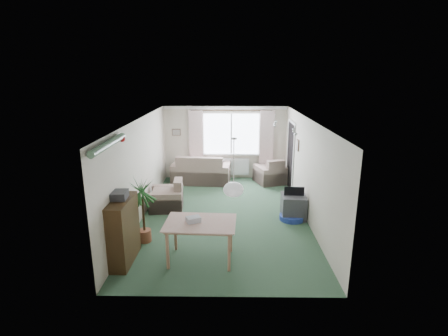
{
  "coord_description": "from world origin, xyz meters",
  "views": [
    {
      "loc": [
        0.11,
        -8.06,
        3.46
      ],
      "look_at": [
        0.0,
        0.3,
        1.15
      ],
      "focal_mm": 28.0,
      "sensor_mm": 36.0,
      "label": 1
    }
  ],
  "objects_px": {
    "dining_table": "(201,242)",
    "tv_cube": "(293,206)",
    "armchair_left": "(166,194)",
    "houseplant": "(143,211)",
    "sofa": "(201,168)",
    "coffee_table": "(215,176)",
    "bookshelf": "(123,231)",
    "armchair_corner": "(271,170)",
    "pet_bed": "(292,217)"
  },
  "relations": [
    {
      "from": "sofa",
      "to": "tv_cube",
      "type": "relative_size",
      "value": 2.9
    },
    {
      "from": "dining_table",
      "to": "tv_cube",
      "type": "bearing_deg",
      "value": 44.03
    },
    {
      "from": "armchair_left",
      "to": "bookshelf",
      "type": "bearing_deg",
      "value": -12.15
    },
    {
      "from": "houseplant",
      "to": "tv_cube",
      "type": "relative_size",
      "value": 2.19
    },
    {
      "from": "bookshelf",
      "to": "tv_cube",
      "type": "xyz_separation_m",
      "value": [
        3.54,
        2.09,
        -0.33
      ]
    },
    {
      "from": "sofa",
      "to": "coffee_table",
      "type": "height_order",
      "value": "sofa"
    },
    {
      "from": "coffee_table",
      "to": "bookshelf",
      "type": "bearing_deg",
      "value": -107.12
    },
    {
      "from": "coffee_table",
      "to": "tv_cube",
      "type": "xyz_separation_m",
      "value": [
        2.03,
        -2.83,
        0.08
      ]
    },
    {
      "from": "armchair_corner",
      "to": "armchair_left",
      "type": "xyz_separation_m",
      "value": [
        -2.98,
        -2.26,
        -0.02
      ]
    },
    {
      "from": "bookshelf",
      "to": "sofa",
      "type": "bearing_deg",
      "value": 78.88
    },
    {
      "from": "sofa",
      "to": "pet_bed",
      "type": "height_order",
      "value": "sofa"
    },
    {
      "from": "armchair_left",
      "to": "bookshelf",
      "type": "xyz_separation_m",
      "value": [
        -0.34,
        -2.63,
        0.22
      ]
    },
    {
      "from": "houseplant",
      "to": "pet_bed",
      "type": "relative_size",
      "value": 2.32
    },
    {
      "from": "tv_cube",
      "to": "coffee_table",
      "type": "bearing_deg",
      "value": 127.97
    },
    {
      "from": "armchair_corner",
      "to": "dining_table",
      "type": "height_order",
      "value": "armchair_corner"
    },
    {
      "from": "houseplant",
      "to": "pet_bed",
      "type": "height_order",
      "value": "houseplant"
    },
    {
      "from": "bookshelf",
      "to": "dining_table",
      "type": "height_order",
      "value": "bookshelf"
    },
    {
      "from": "sofa",
      "to": "pet_bed",
      "type": "relative_size",
      "value": 3.08
    },
    {
      "from": "armchair_left",
      "to": "dining_table",
      "type": "relative_size",
      "value": 0.72
    },
    {
      "from": "bookshelf",
      "to": "pet_bed",
      "type": "relative_size",
      "value": 2.06
    },
    {
      "from": "tv_cube",
      "to": "armchair_left",
      "type": "bearing_deg",
      "value": 172.69
    },
    {
      "from": "armchair_left",
      "to": "houseplant",
      "type": "distance_m",
      "value": 1.87
    },
    {
      "from": "houseplant",
      "to": "sofa",
      "type": "bearing_deg",
      "value": 77.92
    },
    {
      "from": "pet_bed",
      "to": "armchair_corner",
      "type": "bearing_deg",
      "value": 93.4
    },
    {
      "from": "sofa",
      "to": "houseplant",
      "type": "bearing_deg",
      "value": 82.25
    },
    {
      "from": "armchair_left",
      "to": "tv_cube",
      "type": "distance_m",
      "value": 3.25
    },
    {
      "from": "sofa",
      "to": "bookshelf",
      "type": "relative_size",
      "value": 1.49
    },
    {
      "from": "bookshelf",
      "to": "tv_cube",
      "type": "bearing_deg",
      "value": 31.74
    },
    {
      "from": "coffee_table",
      "to": "bookshelf",
      "type": "relative_size",
      "value": 0.73
    },
    {
      "from": "sofa",
      "to": "tv_cube",
      "type": "bearing_deg",
      "value": 135.46
    },
    {
      "from": "bookshelf",
      "to": "tv_cube",
      "type": "relative_size",
      "value": 1.94
    },
    {
      "from": "armchair_corner",
      "to": "coffee_table",
      "type": "xyz_separation_m",
      "value": [
        -1.8,
        0.02,
        -0.2
      ]
    },
    {
      "from": "armchair_corner",
      "to": "armchair_left",
      "type": "bearing_deg",
      "value": 18.32
    },
    {
      "from": "dining_table",
      "to": "pet_bed",
      "type": "height_order",
      "value": "dining_table"
    },
    {
      "from": "coffee_table",
      "to": "bookshelf",
      "type": "distance_m",
      "value": 5.16
    },
    {
      "from": "coffee_table",
      "to": "tv_cube",
      "type": "bearing_deg",
      "value": -54.34
    },
    {
      "from": "sofa",
      "to": "houseplant",
      "type": "distance_m",
      "value": 4.22
    },
    {
      "from": "coffee_table",
      "to": "houseplant",
      "type": "distance_m",
      "value": 4.36
    },
    {
      "from": "tv_cube",
      "to": "bookshelf",
      "type": "bearing_deg",
      "value": -147.15
    },
    {
      "from": "sofa",
      "to": "houseplant",
      "type": "xyz_separation_m",
      "value": [
        -0.88,
        -4.13,
        0.23
      ]
    },
    {
      "from": "bookshelf",
      "to": "pet_bed",
      "type": "height_order",
      "value": "bookshelf"
    },
    {
      "from": "armchair_corner",
      "to": "bookshelf",
      "type": "xyz_separation_m",
      "value": [
        -3.32,
        -4.89,
        0.21
      ]
    },
    {
      "from": "dining_table",
      "to": "armchair_corner",
      "type": "bearing_deg",
      "value": 68.74
    },
    {
      "from": "coffee_table",
      "to": "bookshelf",
      "type": "xyz_separation_m",
      "value": [
        -1.51,
        -4.91,
        0.41
      ]
    },
    {
      "from": "tv_cube",
      "to": "pet_bed",
      "type": "distance_m",
      "value": 0.27
    },
    {
      "from": "dining_table",
      "to": "tv_cube",
      "type": "distance_m",
      "value": 2.93
    },
    {
      "from": "armchair_corner",
      "to": "houseplant",
      "type": "height_order",
      "value": "houseplant"
    },
    {
      "from": "houseplant",
      "to": "dining_table",
      "type": "xyz_separation_m",
      "value": [
        1.24,
        -0.74,
        -0.31
      ]
    },
    {
      "from": "coffee_table",
      "to": "houseplant",
      "type": "height_order",
      "value": "houseplant"
    },
    {
      "from": "coffee_table",
      "to": "tv_cube",
      "type": "distance_m",
      "value": 3.48
    }
  ]
}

